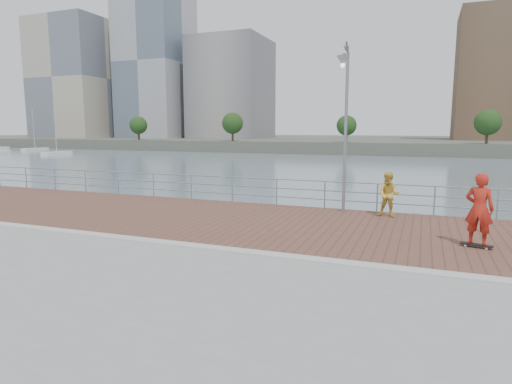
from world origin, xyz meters
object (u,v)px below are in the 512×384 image
(street_lamp, at_px, (345,99))
(skateboarder, at_px, (479,209))
(bystander, at_px, (389,195))
(guardrail, at_px, (300,190))

(street_lamp, height_order, skateboarder, street_lamp)
(bystander, bearing_deg, street_lamp, -176.41)
(skateboarder, relative_size, bystander, 1.19)
(skateboarder, bearing_deg, bystander, -37.30)
(guardrail, distance_m, skateboarder, 7.50)
(guardrail, bearing_deg, skateboarder, -35.07)
(guardrail, xyz_separation_m, street_lamp, (1.87, -0.94, 3.58))
(skateboarder, bearing_deg, street_lamp, -23.02)
(bystander, bearing_deg, skateboarder, -48.29)
(street_lamp, bearing_deg, skateboarder, -38.32)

